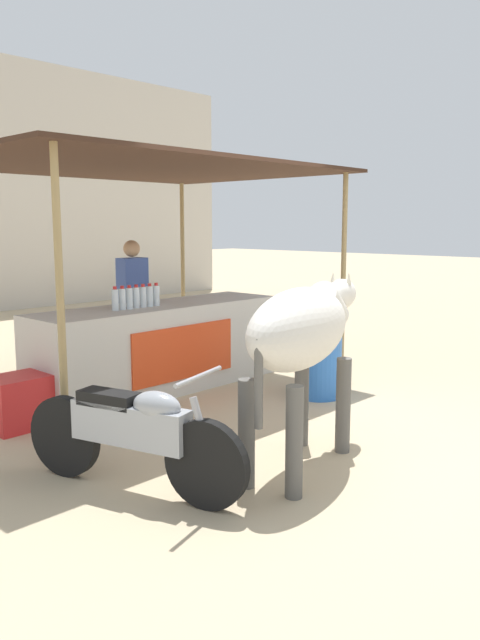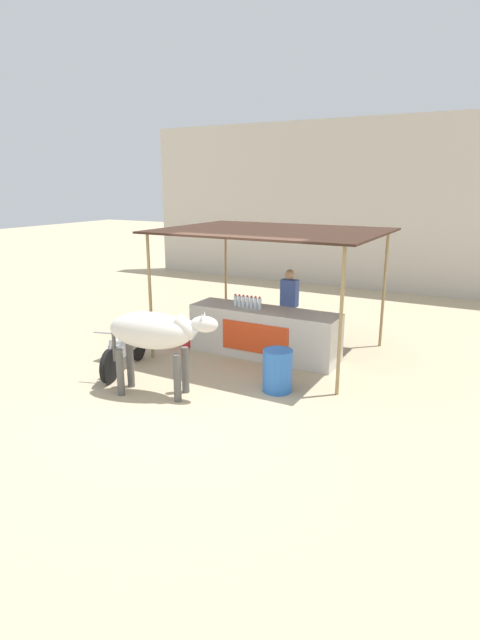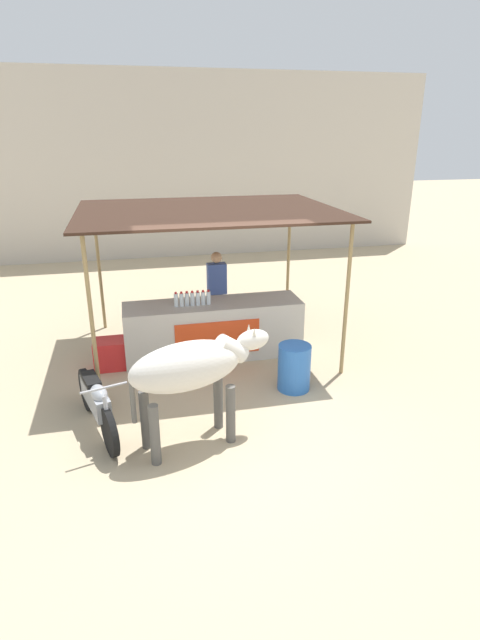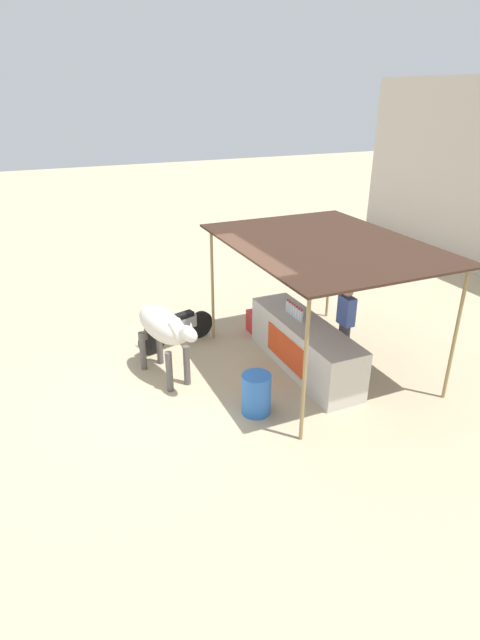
# 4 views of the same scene
# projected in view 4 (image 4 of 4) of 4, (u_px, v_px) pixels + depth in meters

# --- Properties ---
(ground_plane) EXTENTS (60.00, 60.00, 0.00)m
(ground_plane) POSITION_uv_depth(u_px,v_px,m) (196.00, 392.00, 8.92)
(ground_plane) COLOR tan
(stall_counter) EXTENTS (3.00, 0.82, 0.96)m
(stall_counter) POSITION_uv_depth(u_px,v_px,m) (304.00, 346.00, 9.52)
(stall_counter) COLOR beige
(stall_counter) RESTS_ON ground
(stall_awning) EXTENTS (4.20, 3.20, 2.48)m
(stall_awning) POSITION_uv_depth(u_px,v_px,m) (325.00, 248.00, 8.83)
(stall_awning) COLOR #382319
(stall_awning) RESTS_ON ground
(water_bottle_row) EXTENTS (0.61, 0.07, 0.25)m
(water_bottle_row) POSITION_uv_depth(u_px,v_px,m) (294.00, 311.00, 9.54)
(water_bottle_row) COLOR silver
(water_bottle_row) RESTS_ON stall_counter
(vendor_behind_counter) EXTENTS (0.34, 0.22, 1.65)m
(vendor_behind_counter) POSITION_uv_depth(u_px,v_px,m) (345.00, 326.00, 9.47)
(vendor_behind_counter) COLOR #383842
(vendor_behind_counter) RESTS_ON ground
(cooler_box) EXTENTS (0.60, 0.44, 0.48)m
(cooler_box) POSITION_uv_depth(u_px,v_px,m) (260.00, 323.00, 11.01)
(cooler_box) COLOR red
(cooler_box) RESTS_ON ground
(water_barrel) EXTENTS (0.49, 0.49, 0.71)m
(water_barrel) POSITION_uv_depth(u_px,v_px,m) (256.00, 394.00, 8.23)
(water_barrel) COLOR blue
(water_barrel) RESTS_ON ground
(cow) EXTENTS (1.85, 0.86, 1.44)m
(cow) POSITION_uv_depth(u_px,v_px,m) (164.00, 328.00, 8.95)
(cow) COLOR silver
(cow) RESTS_ON ground
(motorcycle_parked) EXTENTS (0.71, 1.75, 0.90)m
(motorcycle_parked) POSITION_uv_depth(u_px,v_px,m) (176.00, 327.00, 10.38)
(motorcycle_parked) COLOR black
(motorcycle_parked) RESTS_ON ground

